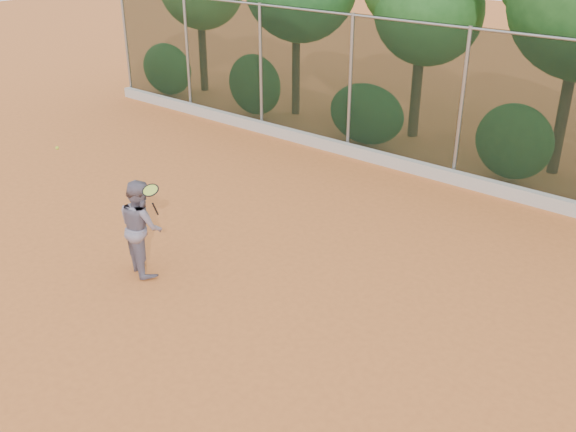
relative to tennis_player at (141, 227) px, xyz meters
The scene contains 6 objects.
ground 2.36m from the tennis_player, ahead, with size 80.00×80.00×0.00m, color #CC6C30.
concrete_curb 7.45m from the tennis_player, 72.85° to the left, with size 24.00×0.20×0.30m, color #B8B2AB.
tennis_player is the anchor object (origin of this frame).
chainlink_fence 7.65m from the tennis_player, 73.25° to the left, with size 24.09×0.09×3.50m.
tennis_racket 0.94m from the tennis_player, 10.84° to the right, with size 0.35×0.34×0.56m.
tennis_ball_in_flight 2.08m from the tennis_player, 169.50° to the right, with size 0.06×0.06×0.06m.
Camera 1 is at (5.96, -6.12, 5.66)m, focal length 40.00 mm.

